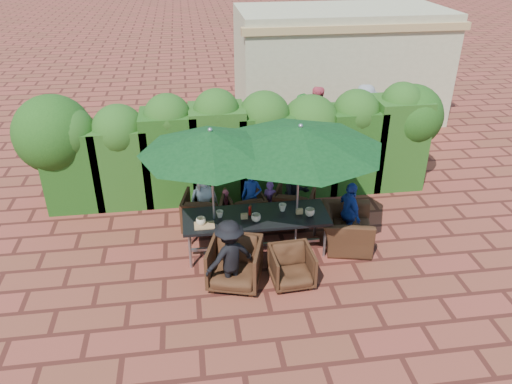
{
  "coord_description": "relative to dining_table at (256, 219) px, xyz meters",
  "views": [
    {
      "loc": [
        -1.07,
        -7.5,
        5.4
      ],
      "look_at": [
        0.05,
        0.4,
        1.04
      ],
      "focal_mm": 35.0,
      "sensor_mm": 36.0,
      "label": 1
    }
  ],
  "objects": [
    {
      "name": "sauce_bottle",
      "position": [
        -0.09,
        0.1,
        0.16
      ],
      "size": [
        0.04,
        0.04,
        0.17
      ],
      "primitive_type": "cylinder",
      "color": "#4C230C",
      "rests_on": "dining_table"
    },
    {
      "name": "cup_d",
      "position": [
        0.51,
        0.12,
        0.14
      ],
      "size": [
        0.14,
        0.14,
        0.13
      ],
      "primitive_type": "imported",
      "color": "beige",
      "rests_on": "dining_table"
    },
    {
      "name": "pedestrian_b",
      "position": [
        2.19,
        4.45,
        0.18
      ],
      "size": [
        0.82,
        0.5,
        1.71
      ],
      "primitive_type": "imported",
      "rotation": [
        0.0,
        0.0,
        3.14
      ],
      "color": "#D24A5E",
      "rests_on": "ground"
    },
    {
      "name": "adult_near_left",
      "position": [
        -0.57,
        -1.03,
        -0.02
      ],
      "size": [
        0.92,
        0.68,
        1.31
      ],
      "primitive_type": "imported",
      "rotation": [
        0.0,
        0.0,
        3.55
      ],
      "color": "black",
      "rests_on": "ground"
    },
    {
      "name": "cup_c",
      "position": [
        -0.02,
        -0.17,
        0.14
      ],
      "size": [
        0.17,
        0.17,
        0.14
      ],
      "primitive_type": "imported",
      "color": "beige",
      "rests_on": "dining_table"
    },
    {
      "name": "child_left",
      "position": [
        -0.46,
        1.0,
        -0.3
      ],
      "size": [
        0.3,
        0.25,
        0.76
      ],
      "primitive_type": "imported",
      "rotation": [
        0.0,
        0.0,
        -0.1
      ],
      "color": "#D24A5E",
      "rests_on": "ground"
    },
    {
      "name": "cup_a",
      "position": [
        -0.98,
        -0.15,
        0.14
      ],
      "size": [
        0.17,
        0.17,
        0.14
      ],
      "primitive_type": "imported",
      "color": "beige",
      "rests_on": "dining_table"
    },
    {
      "name": "ketchup_bottle",
      "position": [
        -0.11,
        0.05,
        0.16
      ],
      "size": [
        0.04,
        0.04,
        0.17
      ],
      "primitive_type": "cylinder",
      "color": "#B20C0A",
      "rests_on": "dining_table"
    },
    {
      "name": "adult_far_left",
      "position": [
        -0.89,
        1.03,
        -0.1
      ],
      "size": [
        0.63,
        0.44,
        1.16
      ],
      "primitive_type": "imported",
      "rotation": [
        0.0,
        0.0,
        0.19
      ],
      "color": "silver",
      "rests_on": "ground"
    },
    {
      "name": "building",
      "position": [
        3.5,
        6.94,
        0.93
      ],
      "size": [
        6.2,
        3.08,
        3.2
      ],
      "color": "#BEB48D",
      "rests_on": "ground"
    },
    {
      "name": "cup_b",
      "position": [
        -0.64,
        0.05,
        0.14
      ],
      "size": [
        0.13,
        0.13,
        0.12
      ],
      "primitive_type": "imported",
      "color": "beige",
      "rests_on": "dining_table"
    },
    {
      "name": "child_right",
      "position": [
        0.42,
        0.97,
        -0.23
      ],
      "size": [
        0.39,
        0.36,
        0.89
      ],
      "primitive_type": "imported",
      "rotation": [
        0.0,
        0.0,
        -0.36
      ],
      "color": "#88489D",
      "rests_on": "ground"
    },
    {
      "name": "chair_near_left",
      "position": [
        -0.48,
        -0.88,
        -0.25
      ],
      "size": [
        1.03,
        0.99,
        0.86
      ],
      "primitive_type": "imported",
      "rotation": [
        0.0,
        0.0,
        -0.29
      ],
      "color": "black",
      "rests_on": "ground"
    },
    {
      "name": "chair_near_right",
      "position": [
        0.46,
        -1.0,
        -0.32
      ],
      "size": [
        0.73,
        0.69,
        0.71
      ],
      "primitive_type": "imported",
      "rotation": [
        0.0,
        0.0,
        0.06
      ],
      "color": "black",
      "rests_on": "ground"
    },
    {
      "name": "chair_far_right",
      "position": [
        0.92,
        0.97,
        -0.29
      ],
      "size": [
        0.97,
        0.95,
        0.78
      ],
      "primitive_type": "imported",
      "rotation": [
        0.0,
        0.0,
        2.75
      ],
      "color": "black",
      "rests_on": "ground"
    },
    {
      "name": "adult_far_mid",
      "position": [
        0.06,
        1.01,
        -0.11
      ],
      "size": [
        0.48,
        0.43,
        1.13
      ],
      "primitive_type": "imported",
      "rotation": [
        0.0,
        0.0,
        -0.28
      ],
      "color": "#1C399A",
      "rests_on": "ground"
    },
    {
      "name": "chair_far_mid",
      "position": [
        -0.07,
        0.99,
        -0.31
      ],
      "size": [
        0.81,
        0.77,
        0.74
      ],
      "primitive_type": "imported",
      "rotation": [
        0.0,
        0.0,
        3.29
      ],
      "color": "black",
      "rests_on": "ground"
    },
    {
      "name": "serving_tray",
      "position": [
        -0.93,
        -0.2,
        0.08
      ],
      "size": [
        0.35,
        0.25,
        0.02
      ],
      "primitive_type": "cube",
      "color": "#A0784D",
      "rests_on": "dining_table"
    },
    {
      "name": "pedestrian_c",
      "position": [
        3.37,
        4.12,
        0.22
      ],
      "size": [
        1.21,
        0.67,
        1.8
      ],
      "primitive_type": "imported",
      "rotation": [
        0.0,
        0.0,
        3.01
      ],
      "color": "gray",
      "rests_on": "ground"
    },
    {
      "name": "number_block_right",
      "position": [
        0.79,
        -0.03,
        0.12
      ],
      "size": [
        0.12,
        0.06,
        0.1
      ],
      "primitive_type": "cube",
      "color": "tan",
      "rests_on": "dining_table"
    },
    {
      "name": "dining_table",
      "position": [
        0.0,
        0.0,
        0.0
      ],
      "size": [
        2.61,
        0.9,
        0.75
      ],
      "color": "black",
      "rests_on": "ground"
    },
    {
      "name": "chair_end_right",
      "position": [
        1.7,
        -0.03,
        -0.22
      ],
      "size": [
        0.91,
        1.19,
        0.92
      ],
      "primitive_type": "imported",
      "rotation": [
        0.0,
        0.0,
        1.34
      ],
      "color": "black",
      "rests_on": "ground"
    },
    {
      "name": "number_block_left",
      "position": [
        -0.22,
        -0.06,
        0.12
      ],
      "size": [
        0.12,
        0.06,
        0.1
      ],
      "primitive_type": "cube",
      "color": "tan",
      "rests_on": "dining_table"
    },
    {
      "name": "chair_far_left",
      "position": [
        -0.89,
        0.92,
        -0.27
      ],
      "size": [
        0.94,
        0.9,
        0.82
      ],
      "primitive_type": "imported",
      "rotation": [
        0.0,
        0.0,
        2.93
      ],
      "color": "black",
      "rests_on": "ground"
    },
    {
      "name": "pedestrian_a",
      "position": [
        1.78,
        4.14,
        0.14
      ],
      "size": [
        1.62,
        0.97,
        1.64
      ],
      "primitive_type": "imported",
      "rotation": [
        0.0,
        0.0,
        2.84
      ],
      "color": "green",
      "rests_on": "ground"
    },
    {
      "name": "adult_far_right",
      "position": [
        0.93,
        0.92,
        -0.07
      ],
      "size": [
        0.67,
        0.53,
        1.22
      ],
      "primitive_type": "imported",
      "rotation": [
        0.0,
        0.0,
        0.33
      ],
      "color": "black",
      "rests_on": "ground"
    },
    {
      "name": "ground",
      "position": [
        -0.0,
        -0.05,
        -0.68
      ],
      "size": [
        80.0,
        80.0,
        0.0
      ],
      "primitive_type": "plane",
      "color": "maroon",
      "rests_on": "ground"
    },
    {
      "name": "cup_e",
      "position": [
        0.95,
        -0.13,
        0.14
      ],
      "size": [
        0.18,
        0.18,
        0.14
      ],
      "primitive_type": "imported",
      "color": "beige",
      "rests_on": "dining_table"
    },
    {
      "name": "umbrella_left",
      "position": [
        -0.74,
        0.03,
        1.54
      ],
      "size": [
        2.43,
        2.43,
        2.46
      ],
      "color": "gray",
      "rests_on": "ground"
    },
    {
      "name": "adult_end_right",
      "position": [
        1.77,
        0.09,
        -0.06
      ],
      "size": [
        0.48,
        0.77,
        1.22
      ],
      "primitive_type": "imported",
      "rotation": [
        0.0,
        0.0,
        1.76
      ],
      "color": "#1C399A",
      "rests_on": "ground"
    },
    {
      "name": "hedge_wall",
      "position": [
        -0.17,
        2.27,
        0.63
      ],
      "size": [
        9.1,
        1.6,
        2.42
      ],
      "color": "black",
      "rests_on": "ground"
    },
    {
      "name": "umbrella_right",
      "position": [
        0.75,
        0.0,
        1.54
      ],
      "size": [
        2.89,
        2.89,
        2.46
      ],
      "color": "gray",
      "rests_on": "ground"
    }
  ]
}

